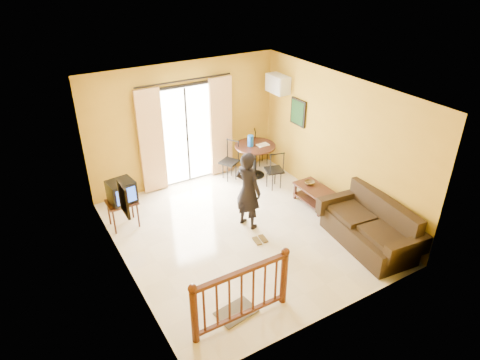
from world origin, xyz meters
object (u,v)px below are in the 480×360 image
dining_table (255,151)px  standing_person (248,190)px  television (122,191)px  coffee_table (315,194)px  sofa (371,228)px

dining_table → standing_person: (-1.24, -1.71, 0.16)m
television → coffee_table: television is taller
television → coffee_table: size_ratio=0.57×
coffee_table → sofa: sofa is taller
standing_person → coffee_table: bearing=-111.8°
sofa → dining_table: bearing=103.0°
television → dining_table: television is taller
dining_table → coffee_table: 1.86m
dining_table → coffee_table: size_ratio=1.05×
sofa → television: bearing=148.5°
dining_table → standing_person: standing_person is taller
coffee_table → sofa: bearing=-89.7°
standing_person → dining_table: bearing=-55.2°
coffee_table → standing_person: 1.71m
television → sofa: (3.73, -2.89, -0.44)m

